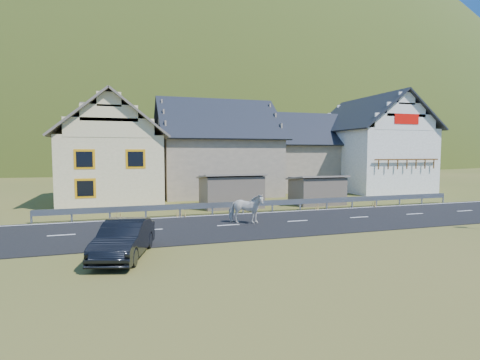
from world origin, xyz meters
name	(u,v)px	position (x,y,z in m)	size (l,w,h in m)	color
ground	(297,222)	(0.00, 0.00, 0.00)	(160.00, 160.00, 0.00)	#434D1A
road	(297,221)	(0.00, 0.00, 0.02)	(60.00, 7.00, 0.04)	black
lane_markings	(297,221)	(0.00, 0.00, 0.04)	(60.00, 6.60, 0.01)	silver
guardrail	(272,203)	(0.00, 3.68, 0.56)	(28.10, 0.09, 0.75)	#93969B
shed_left	(231,191)	(-2.00, 6.50, 1.10)	(4.30, 3.30, 2.40)	#6E6151
shed_right	(317,191)	(4.50, 6.00, 1.00)	(3.80, 2.90, 2.20)	#6E6151
house_cream	(112,146)	(-10.00, 12.00, 4.36)	(7.80, 9.80, 8.30)	beige
house_stone_a	(216,144)	(-1.00, 15.00, 4.63)	(10.80, 9.80, 8.90)	gray
house_stone_b	(304,148)	(9.00, 17.00, 4.24)	(9.80, 8.80, 8.10)	gray
house_white	(371,140)	(15.00, 14.00, 5.06)	(8.80, 10.80, 9.70)	white
mountain	(153,198)	(5.00, 180.00, -20.00)	(440.00, 280.00, 260.00)	#283911
horse	(246,209)	(-2.98, 0.15, 0.85)	(1.91, 0.87, 1.62)	beige
car	(124,239)	(-9.22, -4.50, 0.68)	(1.45, 4.16, 1.37)	black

